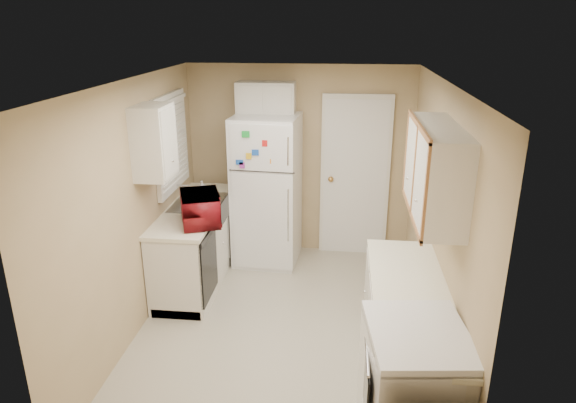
# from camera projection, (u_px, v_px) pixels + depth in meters

# --- Properties ---
(floor) EXTENTS (3.80, 3.80, 0.00)m
(floor) POSITION_uv_depth(u_px,v_px,m) (283.00, 326.00, 5.12)
(floor) COLOR beige
(floor) RESTS_ON ground
(ceiling) EXTENTS (3.80, 3.80, 0.00)m
(ceiling) POSITION_uv_depth(u_px,v_px,m) (282.00, 82.00, 4.32)
(ceiling) COLOR white
(ceiling) RESTS_ON floor
(wall_left) EXTENTS (3.80, 3.80, 0.00)m
(wall_left) POSITION_uv_depth(u_px,v_px,m) (136.00, 209.00, 4.86)
(wall_left) COLOR tan
(wall_left) RESTS_ON floor
(wall_right) EXTENTS (3.80, 3.80, 0.00)m
(wall_right) POSITION_uv_depth(u_px,v_px,m) (438.00, 220.00, 4.58)
(wall_right) COLOR tan
(wall_right) RESTS_ON floor
(wall_back) EXTENTS (2.80, 2.80, 0.00)m
(wall_back) POSITION_uv_depth(u_px,v_px,m) (300.00, 161.00, 6.50)
(wall_back) COLOR tan
(wall_back) RESTS_ON floor
(wall_front) EXTENTS (2.80, 2.80, 0.00)m
(wall_front) POSITION_uv_depth(u_px,v_px,m) (243.00, 332.00, 2.94)
(wall_front) COLOR tan
(wall_front) RESTS_ON floor
(left_counter) EXTENTS (0.60, 1.80, 0.90)m
(left_counter) POSITION_uv_depth(u_px,v_px,m) (197.00, 244.00, 5.93)
(left_counter) COLOR silver
(left_counter) RESTS_ON floor
(dishwasher) EXTENTS (0.03, 0.58, 0.72)m
(dishwasher) POSITION_uv_depth(u_px,v_px,m) (208.00, 265.00, 5.32)
(dishwasher) COLOR black
(dishwasher) RESTS_ON floor
(sink) EXTENTS (0.54, 0.74, 0.16)m
(sink) POSITION_uv_depth(u_px,v_px,m) (199.00, 206.00, 5.93)
(sink) COLOR gray
(sink) RESTS_ON left_counter
(microwave) EXTENTS (0.64, 0.49, 0.38)m
(microwave) POSITION_uv_depth(u_px,v_px,m) (201.00, 209.00, 5.29)
(microwave) COLOR maroon
(microwave) RESTS_ON left_counter
(soap_bottle) EXTENTS (0.10, 0.10, 0.18)m
(soap_bottle) POSITION_uv_depth(u_px,v_px,m) (202.00, 187.00, 6.15)
(soap_bottle) COLOR #EDE8CB
(soap_bottle) RESTS_ON left_counter
(window_blinds) EXTENTS (0.10, 0.98, 1.08)m
(window_blinds) POSITION_uv_depth(u_px,v_px,m) (172.00, 143.00, 5.71)
(window_blinds) COLOR silver
(window_blinds) RESTS_ON wall_left
(upper_cabinet_left) EXTENTS (0.30, 0.45, 0.70)m
(upper_cabinet_left) POSITION_uv_depth(u_px,v_px,m) (154.00, 142.00, 4.85)
(upper_cabinet_left) COLOR silver
(upper_cabinet_left) RESTS_ON wall_left
(refrigerator) EXTENTS (0.81, 0.79, 1.84)m
(refrigerator) POSITION_uv_depth(u_px,v_px,m) (267.00, 190.00, 6.28)
(refrigerator) COLOR white
(refrigerator) RESTS_ON floor
(cabinet_over_fridge) EXTENTS (0.70, 0.30, 0.40)m
(cabinet_over_fridge) POSITION_uv_depth(u_px,v_px,m) (266.00, 99.00, 6.14)
(cabinet_over_fridge) COLOR silver
(cabinet_over_fridge) RESTS_ON wall_back
(interior_door) EXTENTS (0.86, 0.06, 2.08)m
(interior_door) POSITION_uv_depth(u_px,v_px,m) (355.00, 177.00, 6.45)
(interior_door) COLOR white
(interior_door) RESTS_ON floor
(right_counter) EXTENTS (0.60, 2.00, 0.90)m
(right_counter) POSITION_uv_depth(u_px,v_px,m) (407.00, 342.00, 4.11)
(right_counter) COLOR silver
(right_counter) RESTS_ON floor
(stove) EXTENTS (0.73, 0.86, 0.97)m
(stove) POSITION_uv_depth(u_px,v_px,m) (413.00, 391.00, 3.53)
(stove) COLOR white
(stove) RESTS_ON floor
(upper_cabinet_right) EXTENTS (0.30, 1.20, 0.70)m
(upper_cabinet_right) POSITION_uv_depth(u_px,v_px,m) (436.00, 171.00, 3.93)
(upper_cabinet_right) COLOR silver
(upper_cabinet_right) RESTS_ON wall_right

